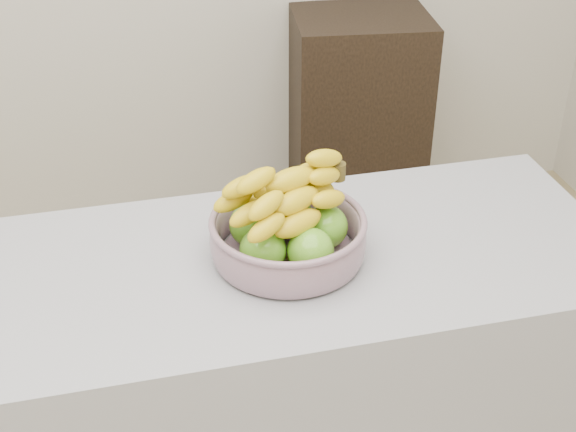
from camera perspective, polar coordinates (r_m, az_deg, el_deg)
The scene contains 3 objects.
counter at distance 1.95m, azimuth -8.69°, elevation -14.95°, with size 2.00×0.60×0.90m, color #A1A1A9.
cabinet at distance 3.24m, azimuth 4.92°, elevation 6.32°, with size 0.51×0.41×0.91m, color black.
fruit_bowl at distance 1.64m, azimuth -0.01°, elevation -1.07°, with size 0.32×0.32×0.21m.
Camera 1 is at (-0.03, -0.98, 1.87)m, focal length 50.00 mm.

